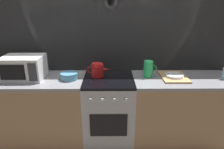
{
  "coord_description": "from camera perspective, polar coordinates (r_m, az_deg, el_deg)",
  "views": [
    {
      "loc": [
        0.02,
        -2.21,
        1.76
      ],
      "look_at": [
        0.04,
        0.0,
        0.95
      ],
      "focal_mm": 31.92,
      "sensor_mm": 36.0,
      "label": 1
    }
  ],
  "objects": [
    {
      "name": "ground_plane",
      "position": [
        2.82,
        -0.87,
        -18.44
      ],
      "size": [
        8.0,
        8.0,
        0.0
      ],
      "primitive_type": "plane",
      "color": "#6B6054"
    },
    {
      "name": "back_wall",
      "position": [
        2.59,
        -0.96,
        7.67
      ],
      "size": [
        3.6,
        0.05,
        2.4
      ],
      "color": "gray",
      "rests_on": "ground_plane"
    },
    {
      "name": "counter_left",
      "position": [
        2.73,
        -20.5,
        -9.97
      ],
      "size": [
        1.2,
        0.6,
        0.9
      ],
      "color": "#997251",
      "rests_on": "ground_plane"
    },
    {
      "name": "stove_unit",
      "position": [
        2.56,
        -0.92,
        -10.58
      ],
      "size": [
        0.6,
        0.63,
        0.9
      ],
      "color": "#9E9EA3",
      "rests_on": "ground_plane"
    },
    {
      "name": "counter_right",
      "position": [
        2.71,
        18.78,
        -9.93
      ],
      "size": [
        1.2,
        0.6,
        0.9
      ],
      "color": "#997251",
      "rests_on": "ground_plane"
    },
    {
      "name": "microwave",
      "position": [
        2.55,
        -23.99,
        1.83
      ],
      "size": [
        0.46,
        0.35,
        0.27
      ],
      "color": "white",
      "rests_on": "counter_left"
    },
    {
      "name": "kettle",
      "position": [
        2.41,
        -4.19,
        1.29
      ],
      "size": [
        0.28,
        0.15,
        0.17
      ],
      "color": "red",
      "rests_on": "stove_unit"
    },
    {
      "name": "mixing_bowl",
      "position": [
        2.38,
        -12.16,
        -0.42
      ],
      "size": [
        0.2,
        0.2,
        0.08
      ],
      "primitive_type": "cylinder",
      "color": "teal",
      "rests_on": "counter_left"
    },
    {
      "name": "pitcher",
      "position": [
        2.42,
        10.38,
        1.56
      ],
      "size": [
        0.16,
        0.11,
        0.2
      ],
      "color": "green",
      "rests_on": "counter_right"
    },
    {
      "name": "dish_pile",
      "position": [
        2.5,
        17.28,
        -0.48
      ],
      "size": [
        0.3,
        0.4,
        0.06
      ],
      "color": "tan",
      "rests_on": "counter_right"
    }
  ]
}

